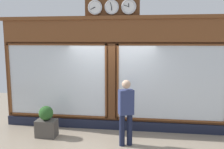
% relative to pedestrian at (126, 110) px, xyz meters
% --- Properties ---
extents(shop_facade, '(6.79, 0.42, 3.87)m').
position_rel_pedestrian_xyz_m(shop_facade, '(0.49, -1.16, 0.76)').
color(shop_facade, '#5B3319').
rests_on(shop_facade, ground_plane).
extents(pedestrian, '(0.42, 0.34, 1.69)m').
position_rel_pedestrian_xyz_m(pedestrian, '(0.00, 0.00, 0.00)').
color(pedestrian, '#191E38').
rests_on(pedestrian, ground_plane).
extents(planter_box, '(0.56, 0.36, 0.48)m').
position_rel_pedestrian_xyz_m(planter_box, '(2.22, -0.25, -0.69)').
color(planter_box, '#4C4742').
rests_on(planter_box, ground_plane).
extents(planter_shrub, '(0.39, 0.39, 0.39)m').
position_rel_pedestrian_xyz_m(planter_shrub, '(2.22, -0.25, -0.26)').
color(planter_shrub, '#285623').
rests_on(planter_shrub, planter_box).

